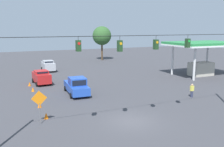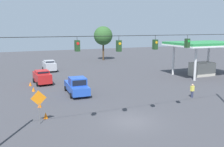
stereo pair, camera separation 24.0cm
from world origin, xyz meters
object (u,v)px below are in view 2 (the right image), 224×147
at_px(traffic_cone_fifth, 30,84).
at_px(gas_station, 203,51).
at_px(sedan_silver_withflow_deep, 49,66).
at_px(traffic_cone_nearest, 46,115).
at_px(pickup_truck_blue_withflow_mid, 77,86).
at_px(overhead_signal_span, 137,65).
at_px(traffic_cone_second, 40,105).
at_px(work_zone_sign, 39,101).
at_px(tree_horizon_right, 103,36).
at_px(traffic_cone_fourth, 33,89).
at_px(traffic_cone_third, 37,96).
at_px(pedestrian, 192,91).
at_px(sedan_red_withflow_far, 42,77).

distance_m(traffic_cone_fifth, gas_station, 27.42).
distance_m(sedan_silver_withflow_deep, traffic_cone_nearest, 24.94).
bearing_deg(gas_station, pickup_truck_blue_withflow_mid, 7.91).
bearing_deg(pickup_truck_blue_withflow_mid, overhead_signal_span, 98.95).
height_order(pickup_truck_blue_withflow_mid, traffic_cone_second, pickup_truck_blue_withflow_mid).
height_order(traffic_cone_nearest, work_zone_sign, work_zone_sign).
bearing_deg(gas_station, traffic_cone_nearest, 20.32).
distance_m(sedan_silver_withflow_deep, tree_horizon_right, 18.86).
distance_m(sedan_silver_withflow_deep, traffic_cone_fourth, 14.90).
bearing_deg(traffic_cone_third, tree_horizon_right, -124.07).
relative_size(traffic_cone_fourth, traffic_cone_fifth, 1.00).
distance_m(traffic_cone_fifth, pedestrian, 21.17).
bearing_deg(sedan_silver_withflow_deep, traffic_cone_fourth, 72.85).
relative_size(sedan_silver_withflow_deep, traffic_cone_nearest, 7.59).
distance_m(overhead_signal_span, sedan_red_withflow_far, 19.81).
distance_m(overhead_signal_span, sedan_silver_withflow_deep, 29.38).
bearing_deg(traffic_cone_second, overhead_signal_span, 129.84).
height_order(traffic_cone_second, traffic_cone_fifth, same).
relative_size(traffic_cone_nearest, gas_station, 0.05).
xyz_separation_m(sedan_red_withflow_far, pedestrian, (-14.68, 14.09, -0.22)).
bearing_deg(overhead_signal_span, traffic_cone_fourth, -66.47).
distance_m(traffic_cone_nearest, traffic_cone_third, 6.74).
height_order(sedan_red_withflow_far, sedan_silver_withflow_deep, sedan_silver_withflow_deep).
bearing_deg(sedan_silver_withflow_deep, gas_station, 147.09).
height_order(traffic_cone_second, gas_station, gas_station).
bearing_deg(work_zone_sign, overhead_signal_span, 154.09).
relative_size(traffic_cone_fifth, pedestrian, 0.36).
bearing_deg(sedan_red_withflow_far, work_zone_sign, 81.16).
relative_size(traffic_cone_second, work_zone_sign, 0.20).
bearing_deg(traffic_cone_fourth, traffic_cone_second, 88.61).
xyz_separation_m(traffic_cone_nearest, traffic_cone_fourth, (-0.09, -10.30, 0.00)).
distance_m(traffic_cone_nearest, traffic_cone_fifth, 13.57).
relative_size(traffic_cone_fourth, pedestrian, 0.36).
relative_size(sedan_silver_withflow_deep, pickup_truck_blue_withflow_mid, 0.76).
relative_size(traffic_cone_fifth, tree_horizon_right, 0.07).
xyz_separation_m(traffic_cone_fourth, tree_horizon_right, (-19.20, -24.83, 5.61)).
bearing_deg(traffic_cone_nearest, tree_horizon_right, -118.77).
relative_size(traffic_cone_nearest, work_zone_sign, 0.20).
relative_size(overhead_signal_span, pickup_truck_blue_withflow_mid, 3.80).
height_order(traffic_cone_fourth, tree_horizon_right, tree_horizon_right).
relative_size(pickup_truck_blue_withflow_mid, pedestrian, 3.58).
bearing_deg(traffic_cone_nearest, pickup_truck_blue_withflow_mid, -124.52).
bearing_deg(sedan_silver_withflow_deep, traffic_cone_fifth, 67.91).
bearing_deg(pickup_truck_blue_withflow_mid, tree_horizon_right, -117.25).
relative_size(pickup_truck_blue_withflow_mid, work_zone_sign, 1.99).
relative_size(traffic_cone_nearest, traffic_cone_fourth, 1.00).
xyz_separation_m(gas_station, tree_horizon_right, (7.66, -25.15, 1.85)).
distance_m(sedan_silver_withflow_deep, traffic_cone_fifth, 11.85).
height_order(traffic_cone_nearest, tree_horizon_right, tree_horizon_right).
relative_size(traffic_cone_third, traffic_cone_fifth, 1.00).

